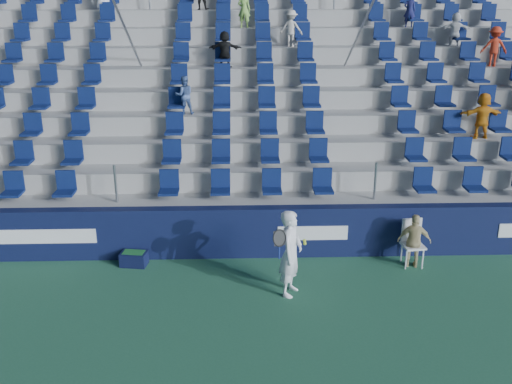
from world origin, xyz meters
TOP-DOWN VIEW (x-y plane):
  - ground at (0.00, 0.00)m, footprint 70.00×70.00m
  - sponsor_wall at (0.00, 3.15)m, footprint 24.00×0.32m
  - grandstand at (0.00, 8.24)m, footprint 24.00×8.17m
  - tennis_player at (0.85, 1.39)m, footprint 0.73×0.77m
  - line_judge_chair at (3.69, 2.66)m, footprint 0.51×0.53m
  - line_judge at (3.69, 2.50)m, footprint 0.77×0.44m
  - ball_bin at (-2.54, 2.75)m, footprint 0.62×0.46m

SIDE VIEW (x-z plane):
  - ground at x=0.00m, z-range 0.00..0.00m
  - ball_bin at x=-2.54m, z-range 0.01..0.34m
  - line_judge_chair at x=3.69m, z-range 0.07..1.12m
  - sponsor_wall at x=0.00m, z-range 0.00..1.20m
  - line_judge at x=3.69m, z-range 0.00..1.24m
  - tennis_player at x=0.85m, z-range 0.00..1.81m
  - grandstand at x=0.00m, z-range -1.18..5.45m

